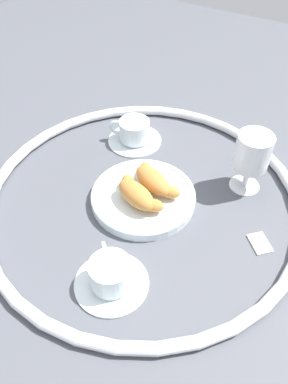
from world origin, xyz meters
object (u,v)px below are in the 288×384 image
object	(u,v)px
croissant_small	(154,180)
coffee_cup_near	(111,275)
coffee_cup_far	(134,133)
juice_glass_left	(252,154)
sugar_packet	(260,243)
croissant_large	(136,194)
pastry_plate	(144,198)

from	to	relation	value
croissant_small	coffee_cup_near	xyz separation A→B (m)	(0.04, -0.23, -0.02)
croissant_small	coffee_cup_far	size ratio (longest dim) A/B	0.93
juice_glass_left	sugar_packet	world-z (taller)	juice_glass_left
coffee_cup_far	sugar_packet	world-z (taller)	coffee_cup_far
sugar_packet	coffee_cup_near	bearing A→B (deg)	-87.36
coffee_cup_far	juice_glass_left	size ratio (longest dim) A/B	0.97
croissant_large	croissant_small	distance (m)	0.05
croissant_large	sugar_packet	bearing A→B (deg)	8.52
croissant_large	croissant_small	world-z (taller)	same
croissant_small	juice_glass_left	size ratio (longest dim) A/B	0.90
pastry_plate	juice_glass_left	xyz separation A→B (m)	(0.17, 0.16, 0.08)
coffee_cup_far	sugar_packet	size ratio (longest dim) A/B	2.72
coffee_cup_near	sugar_packet	xyz separation A→B (m)	(0.21, 0.22, -0.02)
croissant_large	juice_glass_left	world-z (taller)	juice_glass_left
pastry_plate	sugar_packet	world-z (taller)	pastry_plate
croissant_large	juice_glass_left	bearing A→B (deg)	45.38
pastry_plate	coffee_cup_far	bearing A→B (deg)	126.65
pastry_plate	juice_glass_left	distance (m)	0.25
coffee_cup_far	juice_glass_left	bearing A→B (deg)	-2.91
croissant_large	juice_glass_left	xyz separation A→B (m)	(0.18, 0.18, 0.05)
croissant_large	croissant_small	bearing A→B (deg)	77.68
coffee_cup_near	croissant_small	bearing A→B (deg)	100.28
croissant_large	sugar_packet	world-z (taller)	croissant_large
juice_glass_left	croissant_small	bearing A→B (deg)	-142.73
croissant_small	sugar_packet	world-z (taller)	croissant_small
croissant_small	sugar_packet	xyz separation A→B (m)	(0.25, -0.01, -0.04)
croissant_large	croissant_small	size ratio (longest dim) A/B	1.02
pastry_plate	sugar_packet	distance (m)	0.26
croissant_large	croissant_small	xyz separation A→B (m)	(0.01, 0.05, 0.00)
croissant_large	sugar_packet	xyz separation A→B (m)	(0.26, 0.04, -0.04)
croissant_large	sugar_packet	size ratio (longest dim) A/B	2.58
croissant_small	coffee_cup_far	xyz separation A→B (m)	(-0.13, 0.14, -0.02)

